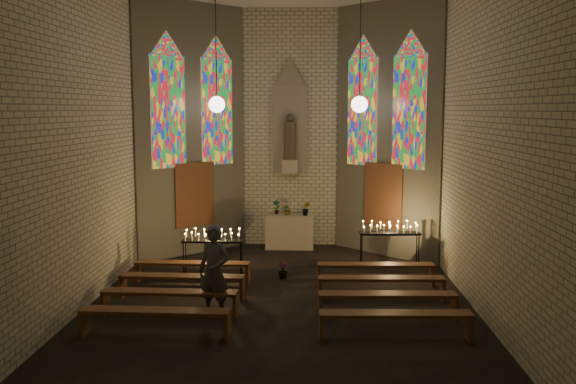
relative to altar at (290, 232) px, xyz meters
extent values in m
plane|color=black|center=(0.00, -5.45, -0.50)|extent=(12.00, 12.00, 0.00)
cube|color=beige|center=(0.00, 0.55, 3.00)|extent=(8.00, 0.02, 7.00)
cube|color=beige|center=(0.00, -11.45, 3.00)|extent=(8.00, 0.02, 7.00)
cube|color=beige|center=(-4.00, -5.45, 3.00)|extent=(0.02, 12.00, 7.00)
cube|color=beige|center=(4.00, -5.45, 3.00)|extent=(0.02, 12.00, 7.00)
cube|color=beige|center=(-2.75, -0.70, 3.00)|extent=(2.72, 2.72, 7.00)
cube|color=beige|center=(2.75, -0.70, 3.00)|extent=(2.72, 2.72, 7.00)
cube|color=#4C3F8C|center=(-3.21, -1.39, 3.50)|extent=(0.78, 0.78, 3.00)
cube|color=#4C3F8C|center=(-2.06, -0.24, 3.50)|extent=(0.78, 0.78, 3.00)
cube|color=#4C3F8C|center=(2.06, -0.24, 3.50)|extent=(0.78, 0.78, 3.00)
cube|color=#4C3F8C|center=(3.21, -1.39, 3.50)|extent=(0.78, 0.78, 3.00)
cube|color=brown|center=(-2.63, -0.82, 1.20)|extent=(0.95, 0.95, 1.80)
cube|color=brown|center=(2.63, -0.82, 1.20)|extent=(0.95, 0.95, 1.80)
cube|color=gray|center=(0.00, 0.47, 3.00)|extent=(1.00, 0.12, 2.60)
cone|color=gray|center=(0.00, 0.47, 4.65)|extent=(1.00, 1.00, 0.80)
cube|color=beige|center=(0.00, 0.33, 1.90)|extent=(0.45, 0.30, 0.40)
cylinder|color=brown|center=(0.00, 0.33, 2.65)|extent=(0.36, 0.36, 1.10)
sphere|color=brown|center=(0.00, 0.33, 3.30)|extent=(0.26, 0.26, 0.26)
sphere|color=white|center=(-1.90, -1.35, 3.70)|extent=(0.44, 0.44, 0.44)
cylinder|color=black|center=(-1.90, -1.35, 5.10)|extent=(0.02, 0.02, 2.80)
sphere|color=white|center=(1.90, -1.35, 3.70)|extent=(0.44, 0.44, 0.44)
cylinder|color=black|center=(1.90, -1.35, 5.10)|extent=(0.02, 0.02, 2.80)
cube|color=beige|center=(0.00, 0.00, 0.00)|extent=(1.40, 0.60, 1.00)
imported|color=#4C723F|center=(-0.39, 0.10, 0.71)|extent=(0.25, 0.19, 0.42)
imported|color=#4C723F|center=(-0.06, -0.07, 0.67)|extent=(0.35, 0.31, 0.34)
imported|color=#4C723F|center=(0.48, -0.09, 0.71)|extent=(0.25, 0.22, 0.41)
imported|color=#4C723F|center=(-0.04, -3.39, -0.30)|extent=(0.29, 0.29, 0.41)
cube|color=black|center=(-1.78, -3.17, 0.36)|extent=(1.50, 0.36, 0.05)
cylinder|color=black|center=(-2.48, -3.31, -0.08)|extent=(0.03, 0.03, 0.84)
cylinder|color=black|center=(-1.08, -3.30, -0.08)|extent=(0.03, 0.03, 0.84)
cylinder|color=black|center=(-2.48, -3.03, -0.08)|extent=(0.03, 0.03, 0.84)
cylinder|color=black|center=(-1.08, -3.02, -0.08)|extent=(0.03, 0.03, 0.84)
cube|color=black|center=(2.67, -2.20, 0.40)|extent=(1.57, 0.43, 0.05)
cylinder|color=black|center=(1.94, -2.38, -0.06)|extent=(0.03, 0.03, 0.88)
cylinder|color=black|center=(3.40, -2.32, -0.06)|extent=(0.03, 0.03, 0.88)
cylinder|color=black|center=(1.93, -2.08, -0.06)|extent=(0.03, 0.03, 0.88)
cylinder|color=black|center=(3.39, -2.03, -0.06)|extent=(0.03, 0.03, 0.88)
cube|color=#573218|center=(-2.14, -3.93, -0.02)|extent=(2.70, 0.46, 0.06)
cube|color=#573218|center=(-3.46, -3.89, -0.26)|extent=(0.08, 0.38, 0.48)
cube|color=#573218|center=(-0.83, -3.97, -0.26)|extent=(0.08, 0.38, 0.48)
cube|color=#573218|center=(2.14, -3.93, -0.02)|extent=(2.70, 0.46, 0.06)
cube|color=#573218|center=(0.83, -3.97, -0.26)|extent=(0.08, 0.38, 0.48)
cube|color=#573218|center=(3.46, -3.89, -0.26)|extent=(0.08, 0.38, 0.48)
cube|color=#573218|center=(-2.14, -5.13, -0.02)|extent=(2.70, 0.46, 0.06)
cube|color=#573218|center=(-3.46, -5.09, -0.26)|extent=(0.08, 0.38, 0.48)
cube|color=#573218|center=(-0.83, -5.17, -0.26)|extent=(0.08, 0.38, 0.48)
cube|color=#573218|center=(2.14, -5.13, -0.02)|extent=(2.70, 0.46, 0.06)
cube|color=#573218|center=(0.83, -5.17, -0.26)|extent=(0.08, 0.38, 0.48)
cube|color=#573218|center=(3.46, -5.09, -0.26)|extent=(0.08, 0.38, 0.48)
cube|color=#573218|center=(-2.14, -6.33, -0.02)|extent=(2.70, 0.46, 0.06)
cube|color=#573218|center=(-3.46, -6.29, -0.26)|extent=(0.08, 0.38, 0.48)
cube|color=#573218|center=(-0.83, -6.37, -0.26)|extent=(0.08, 0.38, 0.48)
cube|color=#573218|center=(2.14, -6.33, -0.02)|extent=(2.70, 0.46, 0.06)
cube|color=#573218|center=(0.83, -6.37, -0.26)|extent=(0.08, 0.38, 0.48)
cube|color=#573218|center=(3.46, -6.29, -0.26)|extent=(0.08, 0.38, 0.48)
cube|color=#573218|center=(-2.14, -7.53, -0.02)|extent=(2.70, 0.46, 0.06)
cube|color=#573218|center=(-3.46, -7.49, -0.26)|extent=(0.08, 0.38, 0.48)
cube|color=#573218|center=(-0.83, -7.57, -0.26)|extent=(0.08, 0.38, 0.48)
cube|color=#573218|center=(2.14, -7.53, -0.02)|extent=(2.70, 0.46, 0.06)
cube|color=#573218|center=(0.83, -7.57, -0.26)|extent=(0.08, 0.38, 0.48)
cube|color=#573218|center=(3.46, -7.49, -0.26)|extent=(0.08, 0.38, 0.48)
imported|color=#4F505A|center=(-1.25, -6.33, 0.42)|extent=(0.78, 0.64, 1.83)
camera|label=1|loc=(0.67, -18.53, 3.57)|focal=40.00mm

